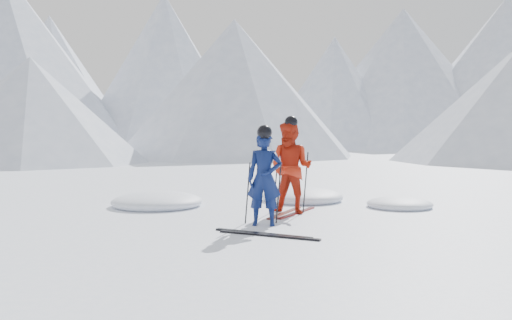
{
  "coord_description": "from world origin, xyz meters",
  "views": [
    {
      "loc": [
        -1.44,
        -9.72,
        1.64
      ],
      "look_at": [
        -1.77,
        0.5,
        1.1
      ],
      "focal_mm": 38.0,
      "sensor_mm": 36.0,
      "label": 1
    }
  ],
  "objects": [
    {
      "name": "ski_worn_left",
      "position": [
        -1.21,
        1.04,
        0.01
      ],
      "size": [
        0.72,
        1.61,
        0.03
      ],
      "primitive_type": "cube",
      "rotation": [
        0.0,
        0.0,
        -0.38
      ],
      "color": "black",
      "rests_on": "ground"
    },
    {
      "name": "mountain_range",
      "position": [
        5.71,
        35.31,
        6.72
      ],
      "size": [
        106.15,
        62.94,
        15.53
      ],
      "color": "#B2BCD1",
      "rests_on": "ground"
    },
    {
      "name": "skier_red",
      "position": [
        -1.09,
        1.04,
        0.92
      ],
      "size": [
        1.1,
        1.0,
        1.84
      ],
      "primitive_type": "imported",
      "rotation": [
        0.0,
        0.0,
        -0.42
      ],
      "color": "red",
      "rests_on": "ground"
    },
    {
      "name": "snow_lumps",
      "position": [
        -1.87,
        2.42,
        0.0
      ],
      "size": [
        6.98,
        3.0,
        0.44
      ],
      "color": "white",
      "rests_on": "ground"
    },
    {
      "name": "ski_worn_right",
      "position": [
        -0.97,
        1.04,
        0.01
      ],
      "size": [
        0.82,
        1.57,
        0.03
      ],
      "primitive_type": "cube",
      "rotation": [
        0.0,
        0.0,
        -0.45
      ],
      "color": "black",
      "rests_on": "ground"
    },
    {
      "name": "pole_red_right",
      "position": [
        -0.79,
        1.19,
        0.61
      ],
      "size": [
        0.12,
        0.09,
        1.23
      ],
      "primitive_type": "cylinder",
      "rotation": [
        -0.05,
        0.08,
        0.0
      ],
      "color": "black",
      "rests_on": "ground"
    },
    {
      "name": "pole_blue_right",
      "position": [
        -1.35,
        -0.09,
        0.55
      ],
      "size": [
        0.11,
        0.07,
        1.09
      ],
      "primitive_type": "cylinder",
      "rotation": [
        -0.04,
        0.08,
        0.0
      ],
      "color": "black",
      "rests_on": "ground"
    },
    {
      "name": "pole_red_left",
      "position": [
        -1.39,
        1.29,
        0.61
      ],
      "size": [
        0.12,
        0.1,
        1.22
      ],
      "primitive_type": "cylinder",
      "rotation": [
        0.06,
        0.08,
        0.0
      ],
      "color": "black",
      "rests_on": "ground"
    },
    {
      "name": "pole_blue_left",
      "position": [
        -1.9,
        -0.19,
        0.55
      ],
      "size": [
        0.11,
        0.08,
        1.09
      ],
      "primitive_type": "cylinder",
      "rotation": [
        0.05,
        0.08,
        0.0
      ],
      "color": "black",
      "rests_on": "ground"
    },
    {
      "name": "ski_loose_b",
      "position": [
        -1.51,
        -1.34,
        0.01
      ],
      "size": [
        1.59,
        0.77,
        0.03
      ],
      "primitive_type": "cube",
      "rotation": [
        0.0,
        0.0,
        1.16
      ],
      "color": "black",
      "rests_on": "ground"
    },
    {
      "name": "ground",
      "position": [
        0.0,
        0.0,
        0.0
      ],
      "size": [
        160.0,
        160.0,
        0.0
      ],
      "primitive_type": "plane",
      "color": "white",
      "rests_on": "ground"
    },
    {
      "name": "ski_loose_a",
      "position": [
        -1.61,
        -1.19,
        0.01
      ],
      "size": [
        1.57,
        0.82,
        0.03
      ],
      "primitive_type": "cube",
      "rotation": [
        0.0,
        0.0,
        1.12
      ],
      "color": "black",
      "rests_on": "ground"
    },
    {
      "name": "skier_blue",
      "position": [
        -1.6,
        -0.34,
        0.82
      ],
      "size": [
        0.63,
        0.44,
        1.64
      ],
      "primitive_type": "imported",
      "rotation": [
        0.0,
        0.0,
        -0.09
      ],
      "color": "#0C1849",
      "rests_on": "ground"
    }
  ]
}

